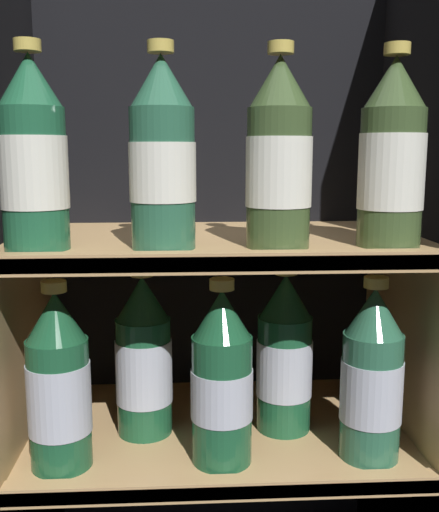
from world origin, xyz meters
TOP-DOWN VIEW (x-y plane):
  - fridge_back_wall at (0.00, 0.35)m, footprint 0.61×0.02m
  - fridge_side_left at (-0.30, 0.17)m, footprint 0.02×0.38m
  - fridge_side_right at (0.30, 0.17)m, footprint 0.02×0.38m
  - shelf_lower at (0.00, 0.16)m, footprint 0.57×0.34m
  - shelf_upper at (0.00, 0.16)m, footprint 0.57×0.34m
  - bottle_upper_front_0 at (-0.23, 0.07)m, footprint 0.08×0.08m
  - bottle_upper_front_1 at (-0.07, 0.07)m, footprint 0.08×0.08m
  - bottle_upper_front_2 at (0.07, 0.07)m, footprint 0.08×0.08m
  - bottle_upper_front_3 at (0.21, 0.07)m, footprint 0.08×0.08m
  - bottle_lower_front_0 at (-0.21, 0.07)m, footprint 0.08×0.08m
  - bottle_lower_front_1 at (-0.00, 0.07)m, footprint 0.08×0.08m
  - bottle_lower_front_2 at (0.20, 0.07)m, footprint 0.08×0.08m
  - bottle_lower_back_0 at (-0.11, 0.16)m, footprint 0.08×0.08m
  - bottle_lower_back_1 at (0.10, 0.16)m, footprint 0.08×0.08m

SIDE VIEW (x-z plane):
  - shelf_lower at x=0.00m, z-range 0.08..0.39m
  - bottle_lower_front_0 at x=-0.21m, z-range 0.29..0.54m
  - bottle_lower_back_0 at x=-0.11m, z-range 0.29..0.54m
  - bottle_lower_back_1 at x=0.10m, z-range 0.29..0.54m
  - bottle_lower_front_2 at x=0.20m, z-range 0.29..0.54m
  - bottle_lower_front_1 at x=0.00m, z-range 0.29..0.54m
  - shelf_upper at x=0.00m, z-range 0.12..0.72m
  - fridge_back_wall at x=0.00m, z-range 0.00..1.02m
  - fridge_side_left at x=-0.30m, z-range 0.00..1.02m
  - fridge_side_right at x=0.30m, z-range 0.00..1.02m
  - bottle_upper_front_3 at x=0.21m, z-range 0.58..0.83m
  - bottle_upper_front_0 at x=-0.23m, z-range 0.58..0.83m
  - bottle_upper_front_2 at x=0.07m, z-range 0.58..0.83m
  - bottle_upper_front_1 at x=-0.07m, z-range 0.58..0.83m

